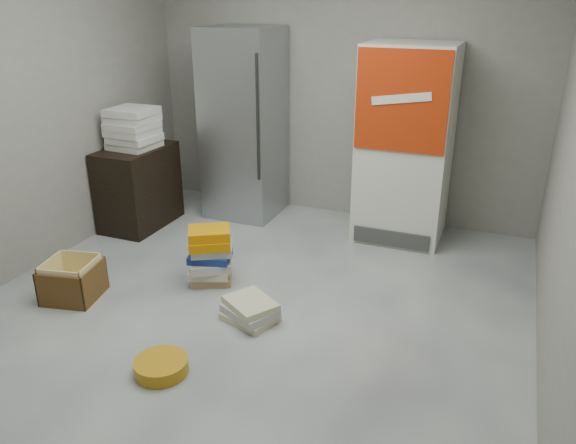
% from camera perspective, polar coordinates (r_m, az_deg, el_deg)
% --- Properties ---
extents(ground, '(5.00, 5.00, 0.00)m').
position_cam_1_polar(ground, '(4.03, -6.01, -10.84)').
color(ground, beige).
rests_on(ground, ground).
extents(room_shell, '(4.04, 5.04, 2.82)m').
position_cam_1_polar(room_shell, '(3.40, -7.26, 15.44)').
color(room_shell, gray).
rests_on(room_shell, ground).
extents(steel_fridge, '(0.70, 0.72, 1.90)m').
position_cam_1_polar(steel_fridge, '(5.82, -4.46, 9.86)').
color(steel_fridge, '#AFB2B8').
rests_on(steel_fridge, ground).
extents(coke_cooler, '(0.80, 0.73, 1.80)m').
position_cam_1_polar(coke_cooler, '(5.31, 11.84, 7.76)').
color(coke_cooler, silver).
rests_on(coke_cooler, ground).
extents(wood_shelf, '(0.50, 0.80, 0.80)m').
position_cam_1_polar(wood_shelf, '(5.79, -14.93, 3.46)').
color(wood_shelf, black).
rests_on(wood_shelf, ground).
extents(supply_box_stack, '(0.44, 0.44, 0.39)m').
position_cam_1_polar(supply_box_stack, '(5.63, -15.47, 9.17)').
color(supply_box_stack, white).
rests_on(supply_box_stack, wood_shelf).
extents(phonebook_stack_main, '(0.42, 0.41, 0.48)m').
position_cam_1_polar(phonebook_stack_main, '(4.54, -7.90, -3.44)').
color(phonebook_stack_main, tan).
rests_on(phonebook_stack_main, ground).
extents(phonebook_stack_side, '(0.45, 0.43, 0.16)m').
position_cam_1_polar(phonebook_stack_side, '(4.08, -3.86, -8.97)').
color(phonebook_stack_side, beige).
rests_on(phonebook_stack_side, ground).
extents(cardboard_box, '(0.46, 0.46, 0.31)m').
position_cam_1_polar(cardboard_box, '(4.64, -21.02, -5.74)').
color(cardboard_box, gold).
rests_on(cardboard_box, ground).
extents(bucket_lid, '(0.43, 0.43, 0.09)m').
position_cam_1_polar(bucket_lid, '(3.68, -12.75, -14.11)').
color(bucket_lid, '#BF8113').
rests_on(bucket_lid, ground).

